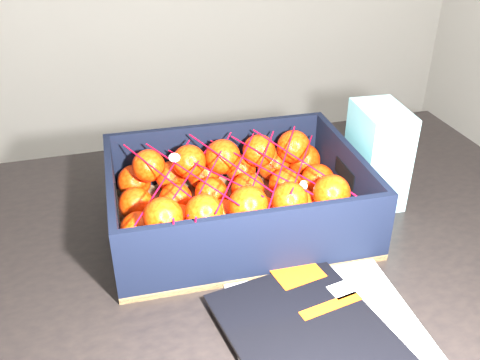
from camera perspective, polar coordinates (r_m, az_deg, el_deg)
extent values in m
cube|color=black|center=(0.98, 2.20, -6.40)|extent=(1.23, 0.84, 0.04)
cylinder|color=black|center=(1.50, -23.32, -12.55)|extent=(0.06, 0.06, 0.71)
cylinder|color=black|center=(1.66, 17.22, -6.64)|extent=(0.06, 0.06, 0.71)
cube|color=silver|center=(0.77, 7.78, -17.04)|extent=(0.23, 0.30, 0.01)
cube|color=silver|center=(0.79, 11.63, -15.86)|extent=(0.21, 0.28, 0.01)
cube|color=black|center=(0.77, 7.80, -16.44)|extent=(0.26, 0.32, 0.01)
cube|color=#F14E0C|center=(0.86, 6.15, -9.80)|extent=(0.08, 0.07, 0.00)
cube|color=white|center=(0.84, 11.38, -11.26)|extent=(0.06, 0.04, 0.00)
cube|color=#F14E0C|center=(0.81, 9.70, -13.09)|extent=(0.10, 0.04, 0.00)
cube|color=olive|center=(0.99, -0.42, -4.34)|extent=(0.44, 0.33, 0.01)
cube|color=black|center=(1.09, -2.40, 2.90)|extent=(0.44, 0.01, 0.13)
cube|color=black|center=(0.83, 2.17, -7.13)|extent=(0.44, 0.01, 0.13)
cube|color=black|center=(0.94, -13.34, -3.07)|extent=(0.01, 0.31, 0.13)
cube|color=black|center=(1.02, 11.40, 0.14)|extent=(0.01, 0.31, 0.13)
sphere|color=#FF2C05|center=(0.85, -10.01, -8.42)|extent=(0.06, 0.06, 0.06)
sphere|color=#FF2C05|center=(0.91, -10.79, -5.28)|extent=(0.06, 0.06, 0.06)
sphere|color=#FF2C05|center=(0.98, -11.09, -2.51)|extent=(0.06, 0.06, 0.06)
sphere|color=#FF2C05|center=(1.05, -11.23, -0.15)|extent=(0.06, 0.06, 0.06)
sphere|color=#FF2C05|center=(0.86, -5.72, -7.59)|extent=(0.07, 0.07, 0.07)
sphere|color=#FF2C05|center=(0.92, -6.46, -4.65)|extent=(0.07, 0.07, 0.07)
sphere|color=#FF2C05|center=(0.98, -6.88, -2.05)|extent=(0.06, 0.06, 0.06)
sphere|color=#FF2C05|center=(1.06, -7.42, 0.38)|extent=(0.06, 0.06, 0.06)
sphere|color=#FF2C05|center=(0.86, -0.63, -7.04)|extent=(0.06, 0.06, 0.06)
sphere|color=#FF2C05|center=(0.93, -1.89, -4.10)|extent=(0.07, 0.07, 0.07)
sphere|color=#FF2C05|center=(0.99, -3.09, -1.43)|extent=(0.06, 0.06, 0.06)
sphere|color=#FF2C05|center=(1.06, -3.95, 0.71)|extent=(0.07, 0.07, 0.07)
sphere|color=#FF2C05|center=(0.88, 3.78, -6.17)|extent=(0.06, 0.06, 0.06)
sphere|color=#FF2C05|center=(0.94, 2.42, -3.59)|extent=(0.06, 0.06, 0.06)
sphere|color=#FF2C05|center=(1.01, 0.83, -0.99)|extent=(0.06, 0.06, 0.06)
sphere|color=#FF2C05|center=(1.07, 0.09, 1.14)|extent=(0.06, 0.06, 0.06)
sphere|color=#FF2C05|center=(0.90, 7.85, -5.72)|extent=(0.07, 0.07, 0.07)
sphere|color=#FF2C05|center=(0.96, 6.51, -2.84)|extent=(0.07, 0.07, 0.07)
sphere|color=#FF2C05|center=(1.02, 4.88, -0.53)|extent=(0.06, 0.06, 0.06)
sphere|color=#FF2C05|center=(1.09, 3.53, 1.72)|extent=(0.07, 0.07, 0.07)
sphere|color=#FF2C05|center=(0.92, 12.36, -5.03)|extent=(0.07, 0.07, 0.07)
sphere|color=#FF2C05|center=(0.99, 9.97, -2.24)|extent=(0.06, 0.06, 0.06)
sphere|color=#FF2C05|center=(1.04, 8.31, -0.06)|extent=(0.07, 0.07, 0.07)
sphere|color=#FF2C05|center=(1.11, 6.83, 2.13)|extent=(0.07, 0.07, 0.07)
sphere|color=#FF2C05|center=(0.85, -8.23, -3.94)|extent=(0.06, 0.06, 0.06)
sphere|color=#FF2C05|center=(0.99, -9.74, 1.52)|extent=(0.06, 0.06, 0.06)
sphere|color=#FF2C05|center=(0.85, -3.87, -3.49)|extent=(0.06, 0.06, 0.06)
sphere|color=#FF2C05|center=(1.00, -5.46, 1.98)|extent=(0.06, 0.06, 0.06)
sphere|color=#FF2C05|center=(0.87, 0.90, -2.72)|extent=(0.07, 0.07, 0.07)
sphere|color=#FF2C05|center=(1.01, -1.85, 2.50)|extent=(0.07, 0.07, 0.07)
sphere|color=#FF2C05|center=(0.89, 5.35, -2.10)|extent=(0.06, 0.06, 0.06)
sphere|color=#FF2C05|center=(1.03, 2.04, 3.15)|extent=(0.06, 0.06, 0.06)
sphere|color=#FF2C05|center=(0.91, 9.76, -1.37)|extent=(0.06, 0.06, 0.06)
sphere|color=#FF2C05|center=(1.05, 5.74, 3.56)|extent=(0.07, 0.07, 0.07)
cylinder|color=red|center=(0.92, -8.04, 0.35)|extent=(0.12, 0.23, 0.03)
cylinder|color=red|center=(0.92, -5.50, 0.87)|extent=(0.12, 0.23, 0.01)
cylinder|color=red|center=(0.93, -3.04, 0.92)|extent=(0.12, 0.23, 0.02)
cylinder|color=red|center=(0.93, -0.56, 1.53)|extent=(0.12, 0.23, 0.03)
cylinder|color=red|center=(0.95, 1.88, 1.59)|extent=(0.12, 0.23, 0.00)
cylinder|color=red|center=(0.96, 4.24, 1.76)|extent=(0.12, 0.23, 0.02)
cylinder|color=red|center=(0.96, 6.69, 1.98)|extent=(0.12, 0.23, 0.04)
cylinder|color=red|center=(0.92, -8.01, 0.20)|extent=(0.12, 0.23, 0.02)
cylinder|color=red|center=(0.93, -5.51, 0.43)|extent=(0.12, 0.23, 0.01)
cylinder|color=red|center=(0.93, -3.05, 1.10)|extent=(0.12, 0.23, 0.03)
cylinder|color=red|center=(0.92, -0.35, 1.16)|extent=(0.12, 0.23, 0.02)
cylinder|color=red|center=(0.94, 2.03, 1.10)|extent=(0.12, 0.23, 0.03)
cylinder|color=red|center=(0.94, 4.55, 1.61)|extent=(0.12, 0.23, 0.03)
cylinder|color=red|center=(0.96, 6.71, 1.99)|extent=(0.12, 0.23, 0.02)
cylinder|color=red|center=(0.80, -7.10, -5.99)|extent=(0.00, 0.03, 0.09)
cylinder|color=red|center=(0.80, -4.96, -5.71)|extent=(0.01, 0.04, 0.08)
cube|color=silver|center=(1.05, 14.43, 2.63)|extent=(0.09, 0.13, 0.19)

